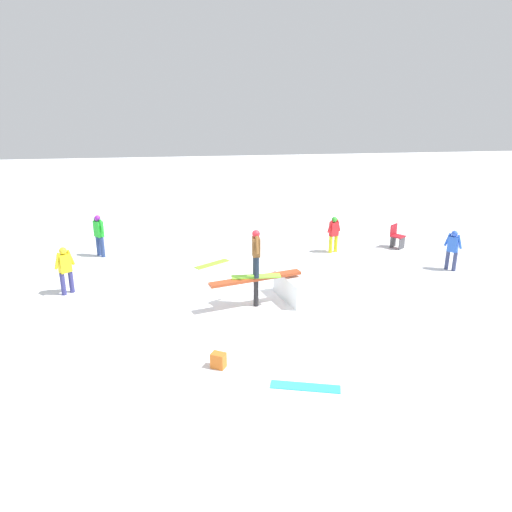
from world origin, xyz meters
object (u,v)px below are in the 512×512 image
Objects in this scene: rail_feature at (256,281)px; backpack_on_snow at (218,360)px; bystander_green at (99,233)px; bystander_red at (334,232)px; loose_snowboard_lime at (212,264)px; loose_snowboard_cyan at (305,387)px; folding_chair at (397,237)px; bystander_yellow at (65,268)px; main_rider_on_rail at (256,254)px; bystander_blue at (453,248)px.

rail_feature reaches higher than backpack_on_snow.
bystander_green is at bearing -60.34° from rail_feature.
bystander_red is 3.90× the size of backpack_on_snow.
loose_snowboard_lime is at bearing -62.08° from backpack_on_snow.
folding_chair is (-5.32, -8.44, 0.40)m from loose_snowboard_cyan.
bystander_yellow is at bearing -28.09° from loose_snowboard_cyan.
loose_snowboard_cyan is at bearing 179.33° from backpack_on_snow.
main_rider_on_rail is 7.01m from bystander_blue.
bystander_red reaches higher than loose_snowboard_cyan.
main_rider_on_rail is 3.94m from loose_snowboard_lime.
folding_chair is at bearing -19.06° from bystander_red.
rail_feature is 4.10m from loose_snowboard_cyan.
backpack_on_snow is at bearing -89.26° from bystander_yellow.
folding_chair is (-11.16, -2.90, -0.38)m from bystander_yellow.
bystander_blue reaches higher than rail_feature.
folding_chair is at bearing -158.58° from rail_feature.
rail_feature is 6.97m from bystander_blue.
bystander_blue is 1.04× the size of loose_snowboard_lime.
backpack_on_snow is (-4.14, 4.56, -0.63)m from bystander_yellow.
bystander_red reaches higher than folding_chair.
folding_chair reaches higher than loose_snowboard_lime.
bystander_green is 10.41m from loose_snowboard_cyan.
bystander_red reaches higher than loose_snowboard_lime.
bystander_blue is at bearing -39.38° from bystander_yellow.
bystander_yellow is 8.08m from loose_snowboard_cyan.
folding_chair reaches higher than loose_snowboard_cyan.
bystander_green is at bearing 126.10° from loose_snowboard_lime.
loose_snowboard_lime is (1.06, -3.49, -0.72)m from rail_feature.
loose_snowboard_lime is (1.56, -7.49, 0.00)m from loose_snowboard_cyan.
bystander_red is at bearing -127.74° from main_rider_on_rail.
folding_chair reaches higher than rail_feature.
bystander_red is 0.94× the size of loose_snowboard_cyan.
main_rider_on_rail is 4.30m from loose_snowboard_cyan.
bystander_yellow is (5.34, -1.54, 0.07)m from rail_feature.
rail_feature is 1.97× the size of bystander_red.
bystander_yellow is 4.18× the size of backpack_on_snow.
loose_snowboard_lime is at bearing -62.84° from loose_snowboard_cyan.
folding_chair is at bearing 157.52° from bystander_blue.
folding_chair is 2.59× the size of backpack_on_snow.
bystander_yellow is at bearing 130.08° from bystander_green.
loose_snowboard_lime is 6.51m from backpack_on_snow.
loose_snowboard_cyan is at bearing -160.46° from folding_chair.
bystander_blue reaches higher than loose_snowboard_cyan.
bystander_red is at bearing -165.89° from bystander_blue.
backpack_on_snow is (0.14, 6.51, 0.16)m from loose_snowboard_lime.
loose_snowboard_lime is at bearing -16.98° from bystander_yellow.
rail_feature reaches higher than loose_snowboard_cyan.
main_rider_on_rail is 1.01× the size of bystander_red.
bystander_red is at bearing -24.22° from bystander_yellow.
main_rider_on_rail is at bearing -177.38° from bystander_green.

